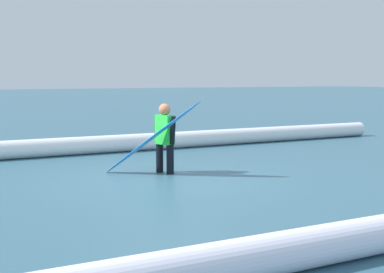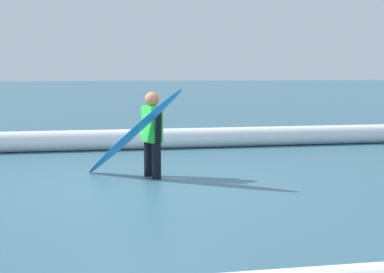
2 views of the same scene
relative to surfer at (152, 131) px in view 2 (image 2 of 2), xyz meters
The scene contains 4 objects.
ground_plane 1.04m from the surfer, 71.91° to the left, with size 162.68×162.68×0.00m, color #356174.
surfer is the anchor object (origin of this frame).
surfboard 0.34m from the surfer, 18.80° to the left, with size 1.49×1.64×1.42m.
wave_crest_foreground 3.31m from the surfer, 86.80° to the right, with size 0.42×0.42×17.06m, color white.
Camera 2 is at (0.93, 8.07, 1.65)m, focal length 54.36 mm.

